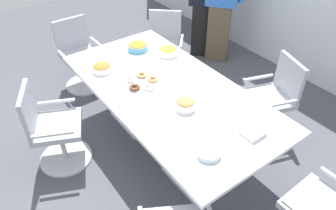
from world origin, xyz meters
The scene contains 13 objects.
ground_plane centered at (0.00, 0.00, -0.01)m, with size 10.00×10.00×0.01m, color #4C4F56.
conference_table centered at (0.00, 0.00, 0.63)m, with size 2.40×1.20×0.75m.
office_chair_0 centered at (-1.18, 0.79, 0.41)m, with size 0.76×0.76×0.91m.
office_chair_1 centered at (-1.66, -0.25, 0.41)m, with size 0.55×0.55×0.91m.
office_chair_2 centered at (-0.48, -1.06, 0.41)m, with size 0.72×0.72×0.91m.
office_chair_5 centered at (0.48, 1.06, 0.41)m, with size 0.69×0.69×0.91m.
snack_bowl_chips_orange centered at (-0.84, 0.18, 0.80)m, with size 0.23×0.23×0.10m.
snack_bowl_pretzels centered at (-0.67, -0.37, 0.80)m, with size 0.21×0.21×0.09m.
snack_bowl_cookies centered at (0.34, -0.06, 0.80)m, with size 0.18×0.18×0.11m.
snack_bowl_chips_yellow centered at (-0.54, 0.40, 0.80)m, with size 0.21×0.21×0.11m.
donut_platter centered at (-0.23, -0.16, 0.77)m, with size 0.34×0.33×0.04m.
plate_stack centered at (0.88, -0.26, 0.78)m, with size 0.20×0.20×0.05m.
napkin_pile centered at (0.92, 0.18, 0.78)m, with size 0.17×0.17×0.05m, color white.
Camera 1 is at (2.06, -1.51, 2.58)m, focal length 34.32 mm.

